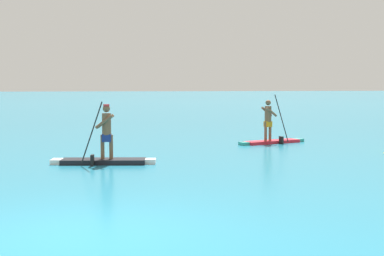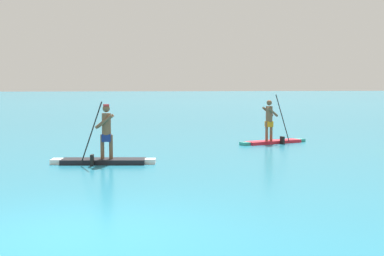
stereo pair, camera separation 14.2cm
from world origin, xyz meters
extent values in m
plane|color=teal|center=(0.00, 0.00, 0.00)|extent=(440.00, 440.00, 0.00)
cube|color=black|center=(0.65, 7.42, 0.07)|extent=(2.49, 1.14, 0.14)
cube|color=white|center=(-0.68, 7.68, 0.07)|extent=(0.39, 0.53, 0.14)
cube|color=white|center=(1.98, 7.16, 0.07)|extent=(0.37, 0.46, 0.14)
cylinder|color=brown|center=(0.62, 7.43, 0.49)|extent=(0.11, 0.11, 0.70)
cylinder|color=brown|center=(0.86, 7.38, 0.49)|extent=(0.11, 0.11, 0.70)
cube|color=navy|center=(0.74, 7.40, 0.75)|extent=(0.30, 0.27, 0.22)
cylinder|color=brown|center=(0.74, 7.40, 1.15)|extent=(0.26, 0.26, 0.62)
sphere|color=brown|center=(0.74, 7.40, 1.60)|extent=(0.21, 0.21, 0.21)
cylinder|color=red|center=(0.74, 7.40, 1.69)|extent=(0.18, 0.18, 0.06)
cylinder|color=brown|center=(0.66, 7.26, 1.23)|extent=(0.52, 0.19, 0.43)
cylinder|color=brown|center=(0.72, 7.56, 1.23)|extent=(0.52, 0.19, 0.43)
cylinder|color=black|center=(0.31, 7.03, 0.95)|extent=(0.61, 0.15, 1.72)
cube|color=black|center=(0.31, 7.03, 0.16)|extent=(0.12, 0.21, 0.32)
cube|color=red|center=(7.38, 11.68, 0.06)|extent=(2.45, 1.31, 0.12)
cube|color=teal|center=(8.66, 12.11, 0.06)|extent=(0.41, 0.48, 0.12)
cube|color=teal|center=(6.10, 11.26, 0.06)|extent=(0.39, 0.43, 0.12)
cylinder|color=brown|center=(7.29, 11.65, 0.49)|extent=(0.11, 0.11, 0.74)
cylinder|color=brown|center=(7.08, 11.58, 0.49)|extent=(0.11, 0.11, 0.74)
cube|color=orange|center=(7.18, 11.62, 0.77)|extent=(0.32, 0.29, 0.22)
cylinder|color=brown|center=(7.18, 11.62, 1.16)|extent=(0.26, 0.26, 0.61)
sphere|color=brown|center=(7.18, 11.62, 1.60)|extent=(0.21, 0.21, 0.21)
cylinder|color=brown|center=(7.18, 11.78, 1.24)|extent=(0.52, 0.26, 0.41)
cylinder|color=brown|center=(7.28, 11.49, 1.24)|extent=(0.52, 0.26, 0.41)
cylinder|color=black|center=(7.64, 11.36, 1.00)|extent=(0.69, 0.26, 1.85)
cube|color=black|center=(7.64, 11.36, 0.14)|extent=(0.14, 0.22, 0.32)
camera|label=1|loc=(-0.08, -8.22, 2.25)|focal=50.39mm
camera|label=2|loc=(0.06, -8.25, 2.25)|focal=50.39mm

